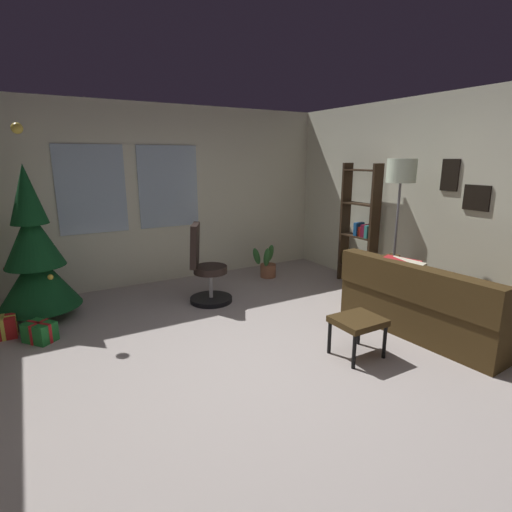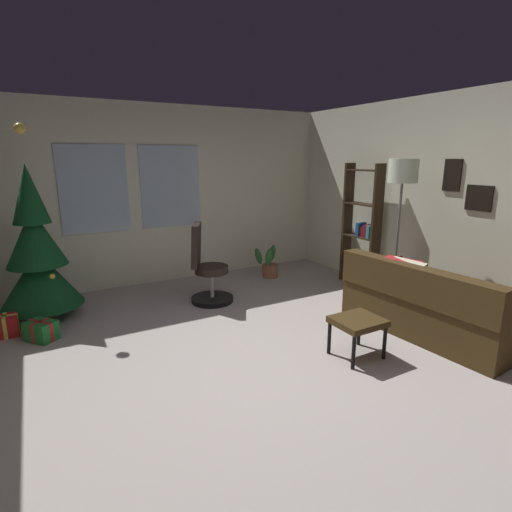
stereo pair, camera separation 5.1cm
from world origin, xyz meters
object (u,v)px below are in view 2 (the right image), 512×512
object	(u,v)px
floor_lamp	(402,183)
couch	(444,306)
holiday_tree	(37,257)
bookshelf	(361,233)
office_chair	(207,272)
potted_plant	(269,264)
footstool	(358,324)
gift_box_green	(41,331)
gift_box_red	(6,326)

from	to	relation	value
floor_lamp	couch	bearing A→B (deg)	-94.28
holiday_tree	bookshelf	bearing A→B (deg)	-11.64
holiday_tree	office_chair	distance (m)	2.01
holiday_tree	floor_lamp	distance (m)	4.37
office_chair	potted_plant	distance (m)	1.41
footstool	bookshelf	world-z (taller)	bookshelf
couch	office_chair	size ratio (longest dim) A/B	1.78
potted_plant	gift_box_green	bearing A→B (deg)	-166.88
potted_plant	footstool	bearing A→B (deg)	-103.04
office_chair	bookshelf	xyz separation A→B (m)	(2.30, -0.42, 0.38)
holiday_tree	gift_box_red	bearing A→B (deg)	-135.72
gift_box_red	bookshelf	xyz separation A→B (m)	(4.60, -0.50, 0.67)
gift_box_red	gift_box_green	world-z (taller)	gift_box_red
office_chair	potted_plant	size ratio (longest dim) A/B	1.94
holiday_tree	potted_plant	size ratio (longest dim) A/B	4.13
gift_box_red	gift_box_green	bearing A→B (deg)	-41.41
couch	gift_box_red	xyz separation A→B (m)	(-4.21, 2.23, -0.18)
couch	floor_lamp	size ratio (longest dim) A/B	1.01
bookshelf	gift_box_red	bearing A→B (deg)	173.85
office_chair	floor_lamp	world-z (taller)	floor_lamp
office_chair	gift_box_green	bearing A→B (deg)	-173.93
gift_box_green	potted_plant	distance (m)	3.35
footstool	gift_box_green	world-z (taller)	footstool
holiday_tree	office_chair	xyz separation A→B (m)	(1.92, -0.45, -0.35)
gift_box_green	bookshelf	distance (m)	4.33
couch	office_chair	xyz separation A→B (m)	(-1.91, 2.15, 0.11)
office_chair	bookshelf	distance (m)	2.36
gift_box_green	floor_lamp	xyz separation A→B (m)	(3.94, -1.16, 1.48)
holiday_tree	office_chair	bearing A→B (deg)	-13.27
couch	floor_lamp	xyz separation A→B (m)	(0.06, 0.77, 1.29)
footstool	gift_box_red	xyz separation A→B (m)	(-2.98, 2.18, -0.22)
office_chair	bookshelf	size ratio (longest dim) A/B	0.59
gift_box_red	bookshelf	world-z (taller)	bookshelf
couch	bookshelf	distance (m)	1.84
holiday_tree	gift_box_green	size ratio (longest dim) A/B	6.10
couch	bookshelf	bearing A→B (deg)	77.30
couch	gift_box_green	bearing A→B (deg)	153.51
holiday_tree	gift_box_red	size ratio (longest dim) A/B	8.93
couch	footstool	size ratio (longest dim) A/B	4.17
footstool	floor_lamp	xyz separation A→B (m)	(1.29, 0.73, 1.25)
office_chair	gift_box_red	bearing A→B (deg)	178.01
holiday_tree	bookshelf	world-z (taller)	holiday_tree
couch	floor_lamp	bearing A→B (deg)	85.72
floor_lamp	bookshelf	bearing A→B (deg)	70.90
footstool	office_chair	bearing A→B (deg)	107.67
couch	footstool	world-z (taller)	couch
bookshelf	footstool	bearing A→B (deg)	-133.92
potted_plant	couch	bearing A→B (deg)	-77.01
couch	gift_box_green	xyz separation A→B (m)	(-3.88, 1.94, -0.19)
couch	bookshelf	xyz separation A→B (m)	(0.39, 1.73, 0.50)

